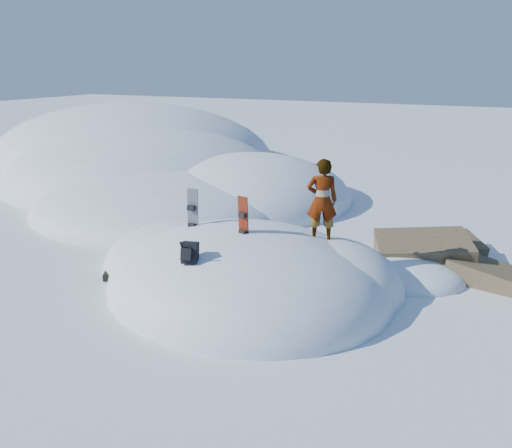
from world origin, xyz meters
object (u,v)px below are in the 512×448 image
at_px(backpack, 189,253).
at_px(snowboard_dark, 193,219).
at_px(snowboard_red, 243,226).
at_px(person, 322,200).

bearing_deg(backpack, snowboard_dark, 106.73).
height_order(snowboard_red, person, person).
bearing_deg(backpack, snowboard_red, 57.53).
relative_size(backpack, person, 0.28).
xyz_separation_m(snowboard_dark, person, (3.13, 0.66, 0.68)).
relative_size(snowboard_red, snowboard_dark, 0.91).
distance_m(snowboard_red, backpack, 1.60).
xyz_separation_m(backpack, person, (2.03, 2.53, 0.75)).
distance_m(snowboard_red, snowboard_dark, 1.66).
relative_size(snowboard_red, backpack, 2.61).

